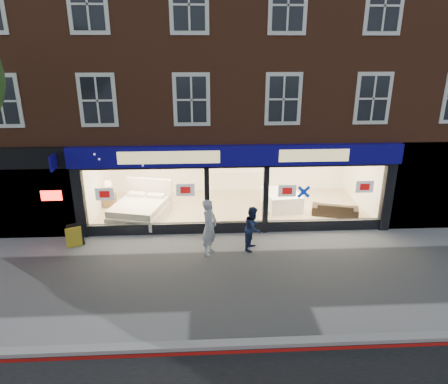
{
  "coord_description": "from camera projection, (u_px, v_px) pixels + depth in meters",
  "views": [
    {
      "loc": [
        -1.16,
        -10.2,
        6.37
      ],
      "look_at": [
        -0.47,
        2.5,
        1.78
      ],
      "focal_mm": 32.0,
      "sensor_mm": 36.0,
      "label": 1
    }
  ],
  "objects": [
    {
      "name": "ground",
      "position": [
        245.0,
        277.0,
        11.8
      ],
      "size": [
        120.0,
        120.0,
        0.0
      ],
      "primitive_type": "plane",
      "color": "gray",
      "rests_on": "ground"
    },
    {
      "name": "kerb_line",
      "position": [
        259.0,
        351.0,
        8.89
      ],
      "size": [
        60.0,
        0.1,
        0.01
      ],
      "primitive_type": "cube",
      "color": "#8C0A07",
      "rests_on": "ground"
    },
    {
      "name": "kerb_stone",
      "position": [
        258.0,
        343.0,
        9.06
      ],
      "size": [
        60.0,
        0.25,
        0.12
      ],
      "primitive_type": "cube",
      "color": "gray",
      "rests_on": "ground"
    },
    {
      "name": "showroom_floor",
      "position": [
        232.0,
        208.0,
        16.72
      ],
      "size": [
        11.0,
        4.5,
        0.1
      ],
      "primitive_type": "cube",
      "color": "tan",
      "rests_on": "ground"
    },
    {
      "name": "building",
      "position": [
        229.0,
        40.0,
        16.05
      ],
      "size": [
        19.0,
        8.26,
        10.3
      ],
      "color": "brown",
      "rests_on": "ground"
    },
    {
      "name": "display_bed",
      "position": [
        140.0,
        209.0,
        15.57
      ],
      "size": [
        2.4,
        2.69,
        1.3
      ],
      "rotation": [
        0.0,
        0.0,
        -0.26
      ],
      "color": "silver",
      "rests_on": "showroom_floor"
    },
    {
      "name": "bedside_table",
      "position": [
        110.0,
        200.0,
        16.69
      ],
      "size": [
        0.49,
        0.49,
        0.55
      ],
      "primitive_type": "cube",
      "rotation": [
        0.0,
        0.0,
        -0.1
      ],
      "color": "brown",
      "rests_on": "showroom_floor"
    },
    {
      "name": "mattress_stack",
      "position": [
        281.0,
        200.0,
        16.61
      ],
      "size": [
        1.53,
        1.84,
        0.67
      ],
      "rotation": [
        0.0,
        0.0,
        0.12
      ],
      "color": "white",
      "rests_on": "showroom_floor"
    },
    {
      "name": "sofa",
      "position": [
        335.0,
        209.0,
        15.84
      ],
      "size": [
        1.91,
        1.21,
        0.52
      ],
      "primitive_type": "imported",
      "rotation": [
        0.0,
        0.0,
        2.83
      ],
      "color": "black",
      "rests_on": "showroom_floor"
    },
    {
      "name": "a_board",
      "position": [
        75.0,
        236.0,
        13.46
      ],
      "size": [
        0.61,
        0.52,
        0.8
      ],
      "primitive_type": "cube",
      "rotation": [
        0.0,
        0.0,
        0.42
      ],
      "color": "gold",
      "rests_on": "ground"
    },
    {
      "name": "pedestrian_grey",
      "position": [
        209.0,
        227.0,
        12.85
      ],
      "size": [
        0.71,
        0.81,
        1.88
      ],
      "primitive_type": "imported",
      "rotation": [
        0.0,
        0.0,
        1.09
      ],
      "color": "#B0B3B8",
      "rests_on": "ground"
    },
    {
      "name": "pedestrian_blue",
      "position": [
        253.0,
        228.0,
        13.23
      ],
      "size": [
        0.81,
        0.89,
        1.5
      ],
      "primitive_type": "imported",
      "rotation": [
        0.0,
        0.0,
        1.17
      ],
      "color": "#182344",
      "rests_on": "ground"
    }
  ]
}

